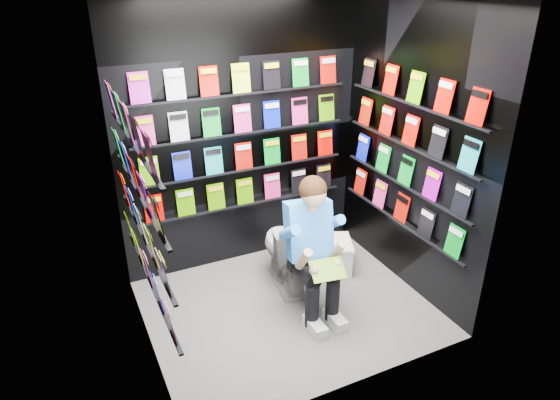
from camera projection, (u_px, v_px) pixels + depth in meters
name	position (u px, v px, depth m)	size (l,w,h in m)	color
floor	(288.00, 308.00, 4.46)	(2.40, 2.40, 0.00)	#5A5A58
wall_back	(242.00, 137.00, 4.72)	(2.40, 0.04, 2.60)	black
wall_front	(360.00, 228.00, 3.09)	(2.40, 0.04, 2.60)	black
wall_left	(133.00, 202.00, 3.44)	(0.04, 2.00, 2.60)	black
wall_right	(411.00, 151.00, 4.37)	(0.04, 2.00, 2.60)	black
comics_back	(243.00, 138.00, 4.69)	(2.10, 0.06, 1.37)	#DF287F
comics_left	(137.00, 200.00, 3.45)	(0.06, 1.70, 1.37)	#DF287F
comics_right	(408.00, 151.00, 4.36)	(0.06, 1.70, 1.37)	#DF287F
toilet	(287.00, 250.00, 4.66)	(0.42, 0.75, 0.73)	silver
longbox	(339.00, 256.00, 4.99)	(0.21, 0.38, 0.28)	white
longbox_lid	(340.00, 242.00, 4.92)	(0.23, 0.39, 0.03)	white
reader	(307.00, 230.00, 4.18)	(0.51, 0.74, 1.37)	#3286EB
held_comic	(328.00, 270.00, 3.97)	(0.28, 0.01, 0.19)	#16A11A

